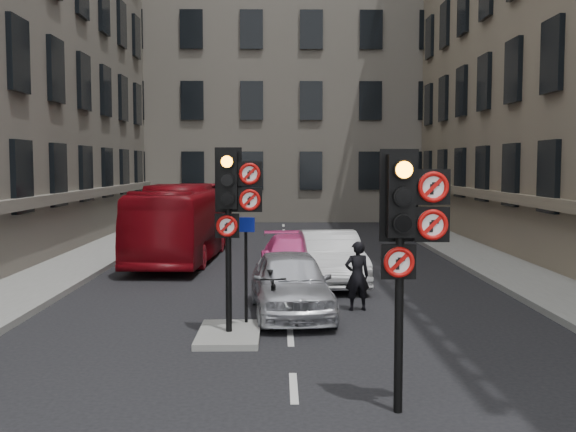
{
  "coord_description": "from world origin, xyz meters",
  "views": [
    {
      "loc": [
        -0.21,
        -7.92,
        3.37
      ],
      "look_at": [
        -0.08,
        2.08,
        2.6
      ],
      "focal_mm": 42.0,
      "sensor_mm": 36.0,
      "label": 1
    }
  ],
  "objects_px": {
    "car_white": "(330,258)",
    "motorcycle": "(272,299)",
    "motorcyclist": "(357,276)",
    "car_silver": "(291,283)",
    "bus_red": "(185,221)",
    "signal_near": "(407,223)",
    "info_sign": "(246,255)",
    "signal_far": "(233,199)",
    "car_pink": "(294,259)"
  },
  "relations": [
    {
      "from": "motorcyclist",
      "to": "car_silver",
      "type": "bearing_deg",
      "value": 4.4
    },
    {
      "from": "signal_far",
      "to": "motorcycle",
      "type": "height_order",
      "value": "signal_far"
    },
    {
      "from": "car_silver",
      "to": "info_sign",
      "type": "relative_size",
      "value": 1.93
    },
    {
      "from": "motorcycle",
      "to": "info_sign",
      "type": "xyz_separation_m",
      "value": [
        -0.52,
        -0.27,
        0.96
      ]
    },
    {
      "from": "car_white",
      "to": "bus_red",
      "type": "bearing_deg",
      "value": 128.97
    },
    {
      "from": "signal_far",
      "to": "car_silver",
      "type": "distance_m",
      "value": 3.05
    },
    {
      "from": "motorcycle",
      "to": "car_white",
      "type": "bearing_deg",
      "value": 66.37
    },
    {
      "from": "signal_far",
      "to": "car_silver",
      "type": "relative_size",
      "value": 0.85
    },
    {
      "from": "motorcycle",
      "to": "motorcyclist",
      "type": "distance_m",
      "value": 2.42
    },
    {
      "from": "car_silver",
      "to": "motorcycle",
      "type": "distance_m",
      "value": 1.09
    },
    {
      "from": "car_white",
      "to": "signal_far",
      "type": "bearing_deg",
      "value": -115.93
    },
    {
      "from": "info_sign",
      "to": "car_white",
      "type": "bearing_deg",
      "value": 79.15
    },
    {
      "from": "signal_near",
      "to": "signal_far",
      "type": "distance_m",
      "value": 4.77
    },
    {
      "from": "signal_near",
      "to": "motorcycle",
      "type": "bearing_deg",
      "value": 110.42
    },
    {
      "from": "motorcycle",
      "to": "motorcyclist",
      "type": "xyz_separation_m",
      "value": [
        1.95,
        1.4,
        0.24
      ]
    },
    {
      "from": "signal_near",
      "to": "bus_red",
      "type": "relative_size",
      "value": 0.37
    },
    {
      "from": "bus_red",
      "to": "info_sign",
      "type": "distance_m",
      "value": 10.64
    },
    {
      "from": "signal_far",
      "to": "info_sign",
      "type": "distance_m",
      "value": 1.41
    },
    {
      "from": "car_white",
      "to": "motorcycle",
      "type": "distance_m",
      "value": 5.21
    },
    {
      "from": "signal_far",
      "to": "bus_red",
      "type": "bearing_deg",
      "value": 102.65
    },
    {
      "from": "signal_far",
      "to": "motorcyclist",
      "type": "relative_size",
      "value": 2.22
    },
    {
      "from": "signal_near",
      "to": "car_pink",
      "type": "relative_size",
      "value": 0.8
    },
    {
      "from": "car_white",
      "to": "car_pink",
      "type": "bearing_deg",
      "value": 155.53
    },
    {
      "from": "bus_red",
      "to": "signal_near",
      "type": "bearing_deg",
      "value": -68.63
    },
    {
      "from": "car_white",
      "to": "motorcyclist",
      "type": "bearing_deg",
      "value": -88.87
    },
    {
      "from": "bus_red",
      "to": "car_silver",
      "type": "bearing_deg",
      "value": -65.4
    },
    {
      "from": "info_sign",
      "to": "car_pink",
      "type": "bearing_deg",
      "value": 89.96
    },
    {
      "from": "car_white",
      "to": "signal_near",
      "type": "bearing_deg",
      "value": -93.04
    },
    {
      "from": "info_sign",
      "to": "signal_near",
      "type": "bearing_deg",
      "value": -52.04
    },
    {
      "from": "signal_far",
      "to": "motorcyclist",
      "type": "distance_m",
      "value": 4.08
    },
    {
      "from": "bus_red",
      "to": "motorcyclist",
      "type": "xyz_separation_m",
      "value": [
        5.17,
        -8.62,
        -0.53
      ]
    },
    {
      "from": "car_pink",
      "to": "motorcycle",
      "type": "xyz_separation_m",
      "value": [
        -0.59,
        -5.32,
        -0.09
      ]
    },
    {
      "from": "info_sign",
      "to": "signal_far",
      "type": "bearing_deg",
      "value": -94.93
    },
    {
      "from": "motorcyclist",
      "to": "info_sign",
      "type": "height_order",
      "value": "info_sign"
    },
    {
      "from": "motorcyclist",
      "to": "info_sign",
      "type": "relative_size",
      "value": 0.74
    },
    {
      "from": "car_pink",
      "to": "bus_red",
      "type": "height_order",
      "value": "bus_red"
    },
    {
      "from": "car_silver",
      "to": "motorcyclist",
      "type": "bearing_deg",
      "value": 9.96
    },
    {
      "from": "motorcyclist",
      "to": "info_sign",
      "type": "xyz_separation_m",
      "value": [
        -2.48,
        -1.67,
        0.72
      ]
    },
    {
      "from": "bus_red",
      "to": "motorcycle",
      "type": "distance_m",
      "value": 10.55
    },
    {
      "from": "signal_near",
      "to": "motorcyclist",
      "type": "xyz_separation_m",
      "value": [
        0.09,
        6.41,
        -1.78
      ]
    },
    {
      "from": "signal_near",
      "to": "bus_red",
      "type": "height_order",
      "value": "signal_near"
    },
    {
      "from": "bus_red",
      "to": "motorcycle",
      "type": "relative_size",
      "value": 5.11
    },
    {
      "from": "signal_far",
      "to": "bus_red",
      "type": "distance_m",
      "value": 11.39
    },
    {
      "from": "signal_far",
      "to": "car_white",
      "type": "relative_size",
      "value": 0.8
    },
    {
      "from": "car_white",
      "to": "car_pink",
      "type": "height_order",
      "value": "car_white"
    },
    {
      "from": "signal_far",
      "to": "car_white",
      "type": "bearing_deg",
      "value": 68.63
    },
    {
      "from": "car_white",
      "to": "info_sign",
      "type": "xyz_separation_m",
      "value": [
        -2.12,
        -5.23,
        0.79
      ]
    },
    {
      "from": "car_silver",
      "to": "car_pink",
      "type": "bearing_deg",
      "value": 82.89
    },
    {
      "from": "signal_far",
      "to": "car_white",
      "type": "height_order",
      "value": "signal_far"
    },
    {
      "from": "signal_near",
      "to": "signal_far",
      "type": "bearing_deg",
      "value": 123.02
    }
  ]
}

